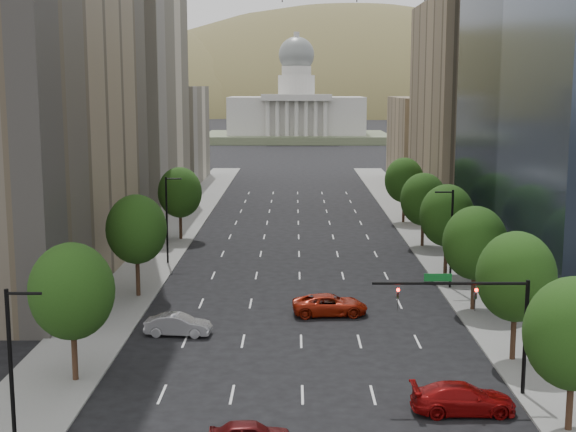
{
  "coord_description": "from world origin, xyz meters",
  "views": [
    {
      "loc": [
        -0.46,
        -14.85,
        18.06
      ],
      "look_at": [
        -1.0,
        46.7,
        8.0
      ],
      "focal_mm": 49.75,
      "sensor_mm": 36.0,
      "label": 1
    }
  ],
  "objects_px": {
    "car_red_far": "(330,305)",
    "car_silver": "(178,325)",
    "traffic_signal": "(484,311)",
    "car_red_near": "(463,398)",
    "capitol": "(296,115)"
  },
  "relations": [
    {
      "from": "traffic_signal",
      "to": "car_red_near",
      "type": "xyz_separation_m",
      "value": [
        -1.59,
        -2.54,
        -4.33
      ]
    },
    {
      "from": "traffic_signal",
      "to": "capitol",
      "type": "xyz_separation_m",
      "value": [
        -10.53,
        219.71,
        3.4
      ]
    },
    {
      "from": "capitol",
      "to": "car_red_far",
      "type": "height_order",
      "value": "capitol"
    },
    {
      "from": "traffic_signal",
      "to": "car_red_near",
      "type": "height_order",
      "value": "traffic_signal"
    },
    {
      "from": "car_silver",
      "to": "car_red_far",
      "type": "height_order",
      "value": "car_red_far"
    },
    {
      "from": "traffic_signal",
      "to": "car_red_far",
      "type": "distance_m",
      "value": 19.11
    },
    {
      "from": "traffic_signal",
      "to": "capitol",
      "type": "height_order",
      "value": "capitol"
    },
    {
      "from": "traffic_signal",
      "to": "car_silver",
      "type": "xyz_separation_m",
      "value": [
        -19.53,
        11.35,
        -4.38
      ]
    },
    {
      "from": "traffic_signal",
      "to": "car_red_far",
      "type": "relative_size",
      "value": 1.53
    },
    {
      "from": "car_red_far",
      "to": "car_silver",
      "type": "bearing_deg",
      "value": 110.72
    },
    {
      "from": "traffic_signal",
      "to": "car_red_near",
      "type": "relative_size",
      "value": 1.57
    },
    {
      "from": "capitol",
      "to": "car_silver",
      "type": "distance_m",
      "value": 208.7
    },
    {
      "from": "car_red_near",
      "to": "car_red_far",
      "type": "height_order",
      "value": "car_red_near"
    },
    {
      "from": "car_silver",
      "to": "car_red_near",
      "type": "bearing_deg",
      "value": -123.07
    },
    {
      "from": "car_red_far",
      "to": "capitol",
      "type": "bearing_deg",
      "value": -3.93
    }
  ]
}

